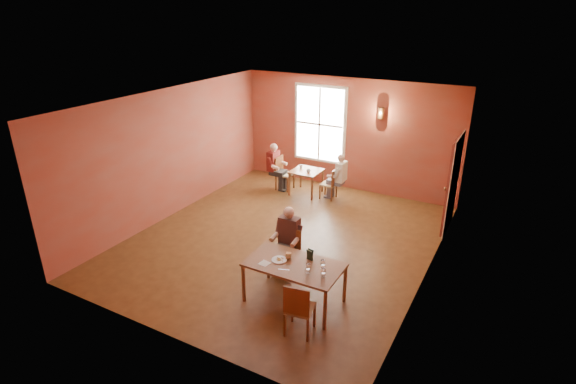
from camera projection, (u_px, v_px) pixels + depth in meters
The scene contains 28 objects.
ground at pixel (284, 240), 9.69m from camera, with size 6.00×7.00×0.01m, color brown.
wall_back at pixel (347, 135), 11.95m from camera, with size 6.00×0.04×3.00m, color brown.
wall_front at pixel (161, 251), 6.28m from camera, with size 6.00×0.04×3.00m, color brown.
wall_left at pixel (171, 153), 10.45m from camera, with size 0.04×7.00×3.00m, color brown.
wall_right at pixel (434, 204), 7.78m from camera, with size 0.04×7.00×3.00m, color brown.
ceiling at pixel (283, 101), 8.54m from camera, with size 6.00×7.00×0.04m, color white.
window at pixel (320, 124), 12.19m from camera, with size 1.36×0.10×1.96m, color white.
door at pixel (451, 185), 9.85m from camera, with size 0.12×1.04×2.10m, color maroon.
wall_sconce at pixel (381, 113), 11.20m from camera, with size 0.16×0.16×0.28m, color brown.
main_table at pixel (294, 283), 7.55m from camera, with size 1.58×0.89×0.74m, color brown, non-canonical shape.
chair_diner_main at pixel (287, 254), 8.27m from camera, with size 0.39×0.39×0.89m, color #563516, non-canonical shape.
diner_main at pixel (286, 247), 8.17m from camera, with size 0.50×0.50×1.24m, color #463022, non-canonical shape.
chair_empty at pixel (300, 307), 6.80m from camera, with size 0.40×0.40×0.91m, color #3D2210, non-canonical shape.
plate_food at pixel (279, 259), 7.50m from camera, with size 0.26×0.26×0.03m, color white.
sandwich at pixel (289, 256), 7.52m from camera, with size 0.08×0.08×0.10m, color tan.
goblet_a at pixel (323, 264), 7.22m from camera, with size 0.07×0.07×0.18m, color white, non-canonical shape.
goblet_b at pixel (323, 272), 7.00m from camera, with size 0.07×0.07×0.18m, color white, non-canonical shape.
goblet_c at pixel (308, 268), 7.11m from camera, with size 0.07×0.07×0.18m, color white, non-canonical shape.
menu_stand at pixel (310, 255), 7.48m from camera, with size 0.11×0.06×0.19m, color black.
knife at pixel (284, 270), 7.24m from camera, with size 0.18×0.01×0.00m, color white.
napkin at pixel (264, 263), 7.41m from camera, with size 0.16×0.16×0.01m, color white.
second_table at pixel (306, 182), 11.97m from camera, with size 0.74×0.74×0.66m, color brown, non-canonical shape.
chair_diner_white at pixel (329, 183), 11.66m from camera, with size 0.36×0.36×0.82m, color brown, non-canonical shape.
diner_white at pixel (330, 177), 11.57m from camera, with size 0.47×0.47×1.18m, color white, non-canonical shape.
chair_diner_maroon at pixel (285, 173), 12.21m from camera, with size 0.40×0.40×0.91m, color brown, non-canonical shape.
diner_maroon at pixel (284, 168), 12.17m from camera, with size 0.49×0.49×1.24m, color maroon, non-canonical shape.
cup_a at pixel (309, 171), 11.69m from camera, with size 0.11×0.11×0.09m, color white.
cup_b at pixel (301, 167), 12.00m from camera, with size 0.09×0.09×0.08m, color white.
Camera 1 is at (4.20, -7.45, 4.68)m, focal length 28.00 mm.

